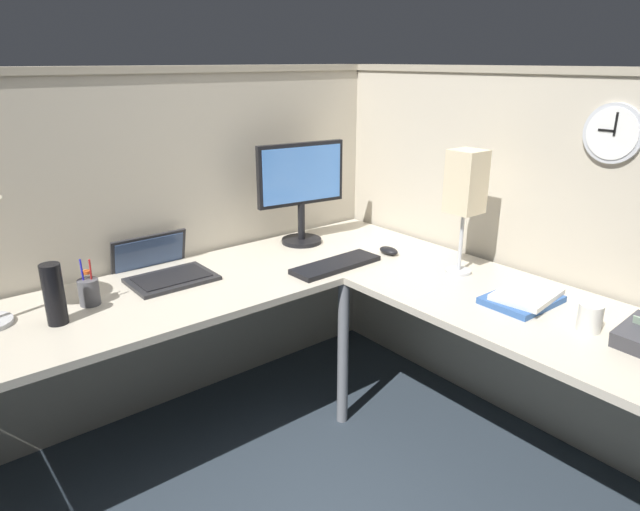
{
  "coord_description": "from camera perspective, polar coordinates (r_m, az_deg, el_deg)",
  "views": [
    {
      "loc": [
        -1.33,
        -1.52,
        1.61
      ],
      "look_at": [
        0.15,
        0.31,
        0.78
      ],
      "focal_mm": 31.61,
      "sensor_mm": 36.0,
      "label": 1
    }
  ],
  "objects": [
    {
      "name": "laptop",
      "position": [
        2.51,
        -15.71,
        -1.34
      ],
      "size": [
        0.34,
        0.38,
        0.22
      ],
      "color": "#232326",
      "rests_on": "desk"
    },
    {
      "name": "monitor",
      "position": [
        2.77,
        -1.92,
        7.1
      ],
      "size": [
        0.46,
        0.2,
        0.5
      ],
      "color": "black",
      "rests_on": "desk"
    },
    {
      "name": "desk_lamp_paper",
      "position": [
        2.41,
        14.54,
        6.87
      ],
      "size": [
        0.13,
        0.13,
        0.53
      ],
      "color": "#B7BABF",
      "rests_on": "desk"
    },
    {
      "name": "keyboard",
      "position": [
        2.5,
        1.61,
        -0.95
      ],
      "size": [
        0.43,
        0.15,
        0.02
      ],
      "primitive_type": "cube",
      "rotation": [
        0.0,
        0.0,
        0.03
      ],
      "color": "black",
      "rests_on": "desk"
    },
    {
      "name": "cubicle_wall_right",
      "position": [
        2.66,
        20.27,
        0.27
      ],
      "size": [
        0.12,
        2.37,
        1.58
      ],
      "color": "#B7AD99",
      "rests_on": "ground"
    },
    {
      "name": "desk",
      "position": [
        2.13,
        -0.09,
        -7.97
      ],
      "size": [
        2.35,
        2.15,
        0.73
      ],
      "color": "beige",
      "rests_on": "ground"
    },
    {
      "name": "computer_mouse",
      "position": [
        2.69,
        6.97,
        0.49
      ],
      "size": [
        0.06,
        0.1,
        0.03
      ],
      "primitive_type": "ellipsoid",
      "color": "black",
      "rests_on": "desk"
    },
    {
      "name": "ground_plane",
      "position": [
        2.58,
        1.88,
        -19.17
      ],
      "size": [
        6.8,
        6.8,
        0.0
      ],
      "primitive_type": "plane",
      "color": "#2D3842"
    },
    {
      "name": "cubicle_wall_back",
      "position": [
        2.71,
        -16.12,
        1.0
      ],
      "size": [
        2.57,
        0.12,
        1.58
      ],
      "color": "#B7AD99",
      "rests_on": "ground"
    },
    {
      "name": "thermos_flask",
      "position": [
        2.15,
        -25.34,
        -3.57
      ],
      "size": [
        0.07,
        0.07,
        0.22
      ],
      "primitive_type": "cylinder",
      "color": "black",
      "rests_on": "desk"
    },
    {
      "name": "wall_clock",
      "position": [
        2.36,
        27.6,
        10.91
      ],
      "size": [
        0.04,
        0.22,
        0.22
      ],
      "color": "#B7BABF"
    },
    {
      "name": "pen_cup",
      "position": [
        2.29,
        -22.34,
        -3.38
      ],
      "size": [
        0.08,
        0.08,
        0.18
      ],
      "color": "#4C4C51",
      "rests_on": "desk"
    },
    {
      "name": "book_stack",
      "position": [
        2.28,
        19.92,
        -4.02
      ],
      "size": [
        0.3,
        0.23,
        0.04
      ],
      "color": "#335999",
      "rests_on": "desk"
    },
    {
      "name": "coffee_mug",
      "position": [
        2.13,
        25.66,
        -5.68
      ],
      "size": [
        0.08,
        0.08,
        0.1
      ],
      "primitive_type": "cylinder",
      "color": "silver",
      "rests_on": "desk"
    }
  ]
}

